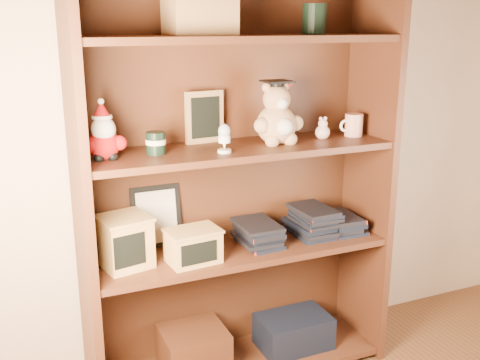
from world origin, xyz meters
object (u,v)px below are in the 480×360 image
object	(u,v)px
bookcase	(234,187)
teacher_mug	(353,125)
grad_teddy_bear	(277,119)
treats_box	(125,241)

from	to	relation	value
bookcase	teacher_mug	world-z (taller)	bookcase
grad_teddy_bear	teacher_mug	xyz separation A→B (m)	(0.35, 0.01, -0.05)
teacher_mug	treats_box	size ratio (longest dim) A/B	0.50
treats_box	teacher_mug	bearing A→B (deg)	0.05
treats_box	bookcase	bearing A→B (deg)	6.59
teacher_mug	grad_teddy_bear	bearing A→B (deg)	-178.78
teacher_mug	treats_box	bearing A→B (deg)	-179.95
grad_teddy_bear	teacher_mug	bearing A→B (deg)	1.22
bookcase	teacher_mug	distance (m)	0.55
grad_teddy_bear	teacher_mug	size ratio (longest dim) A/B	2.40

